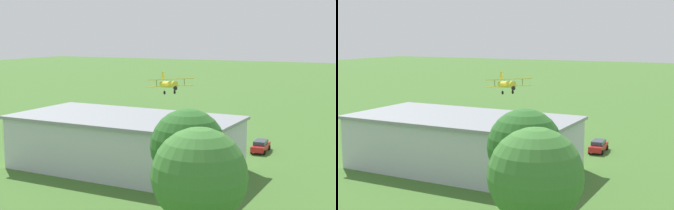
% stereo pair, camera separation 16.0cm
% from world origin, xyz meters
% --- Properties ---
extents(ground_plane, '(400.00, 400.00, 0.00)m').
position_xyz_m(ground_plane, '(0.00, 0.00, 0.00)').
color(ground_plane, '#3D6628').
extents(hangar, '(26.14, 13.22, 6.28)m').
position_xyz_m(hangar, '(1.31, 30.99, 3.15)').
color(hangar, '#B7BCC6').
rests_on(hangar, ground_plane).
extents(biplane, '(7.24, 7.39, 3.69)m').
position_xyz_m(biplane, '(9.27, 3.75, 7.18)').
color(biplane, yellow).
extents(car_red, '(2.16, 4.66, 1.57)m').
position_xyz_m(car_red, '(-10.57, 15.67, 0.82)').
color(car_red, red).
rests_on(car_red, ground_plane).
extents(car_black, '(2.14, 4.55, 1.69)m').
position_xyz_m(car_black, '(8.24, 15.78, 0.87)').
color(car_black, black).
rests_on(car_black, ground_plane).
extents(car_grey, '(2.49, 4.47, 1.60)m').
position_xyz_m(car_grey, '(16.18, 16.70, 0.84)').
color(car_grey, slate).
rests_on(car_grey, ground_plane).
extents(car_yellow, '(2.42, 4.78, 1.61)m').
position_xyz_m(car_yellow, '(22.89, 16.29, 0.83)').
color(car_yellow, gold).
rests_on(car_yellow, ground_plane).
extents(car_blue, '(2.20, 4.18, 1.60)m').
position_xyz_m(car_blue, '(29.91, 15.44, 0.84)').
color(car_blue, '#23389E').
rests_on(car_blue, ground_plane).
extents(person_by_parked_cars, '(0.53, 0.53, 1.62)m').
position_xyz_m(person_by_parked_cars, '(-5.74, 13.05, 0.80)').
color(person_by_parked_cars, beige).
rests_on(person_by_parked_cars, ground_plane).
extents(person_near_hangar_door, '(0.39, 0.39, 1.73)m').
position_xyz_m(person_near_hangar_door, '(-2.75, 14.54, 0.87)').
color(person_near_hangar_door, '#3F3F47').
rests_on(person_near_hangar_door, ground_plane).
extents(person_walking_on_apron, '(0.52, 0.52, 1.56)m').
position_xyz_m(person_walking_on_apron, '(13.64, 14.69, 0.77)').
color(person_walking_on_apron, beige).
rests_on(person_walking_on_apron, ground_plane).
extents(tree_behind_hangar_left, '(5.91, 5.91, 10.02)m').
position_xyz_m(tree_behind_hangar_left, '(-13.05, 44.69, 7.01)').
color(tree_behind_hangar_left, brown).
rests_on(tree_behind_hangar_left, ground_plane).
extents(tree_behind_hangar_right, '(5.95, 5.95, 10.19)m').
position_xyz_m(tree_behind_hangar_right, '(-17.20, 52.06, 7.16)').
color(tree_behind_hangar_right, brown).
rests_on(tree_behind_hangar_right, ground_plane).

